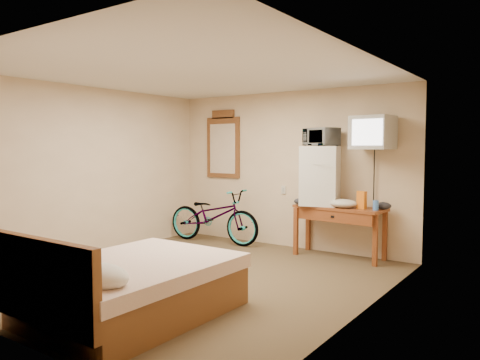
{
  "coord_description": "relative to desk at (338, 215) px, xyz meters",
  "views": [
    {
      "loc": [
        3.69,
        -4.31,
        1.61
      ],
      "look_at": [
        0.07,
        0.84,
        1.17
      ],
      "focal_mm": 35.0,
      "sensor_mm": 36.0,
      "label": 1
    }
  ],
  "objects": [
    {
      "name": "bed",
      "position": [
        -0.66,
        -3.38,
        -0.33
      ],
      "size": [
        1.43,
        1.95,
        0.9
      ],
      "color": "brown",
      "rests_on": "floor"
    },
    {
      "name": "crt_television",
      "position": [
        0.48,
        0.02,
        1.18
      ],
      "size": [
        0.57,
        0.62,
        0.46
      ],
      "color": "black",
      "rests_on": "room"
    },
    {
      "name": "cloth_dark_b",
      "position": [
        0.62,
        0.1,
        0.17
      ],
      "size": [
        0.22,
        0.18,
        0.1
      ],
      "primitive_type": "ellipsoid",
      "color": "black",
      "rests_on": "desk"
    },
    {
      "name": "microwave",
      "position": [
        -0.31,
        0.05,
        1.13
      ],
      "size": [
        0.57,
        0.48,
        0.27
      ],
      "primitive_type": "imported",
      "rotation": [
        0.0,
        0.0,
        -0.35
      ],
      "color": "silver",
      "rests_on": "mini_fridge"
    },
    {
      "name": "cloth_cream",
      "position": [
        0.1,
        -0.06,
        0.19
      ],
      "size": [
        0.4,
        0.31,
        0.12
      ],
      "primitive_type": "ellipsoid",
      "color": "beige",
      "rests_on": "desk"
    },
    {
      "name": "wall_mirror",
      "position": [
        -2.3,
        0.27,
        1.02
      ],
      "size": [
        0.7,
        0.04,
        1.18
      ],
      "color": "brown",
      "rests_on": "room"
    },
    {
      "name": "bicycle",
      "position": [
        -2.17,
        -0.17,
        -0.17
      ],
      "size": [
        1.78,
        0.74,
        0.91
      ],
      "primitive_type": "imported",
      "rotation": [
        0.0,
        0.0,
        1.65
      ],
      "color": "black",
      "rests_on": "floor"
    },
    {
      "name": "snack_bag",
      "position": [
        0.35,
        -0.02,
        0.25
      ],
      "size": [
        0.14,
        0.1,
        0.25
      ],
      "primitive_type": "cube",
      "rotation": [
        0.0,
        0.0,
        -0.21
      ],
      "color": "orange",
      "rests_on": "desk"
    },
    {
      "name": "blue_cup",
      "position": [
        0.57,
        -0.06,
        0.19
      ],
      "size": [
        0.08,
        0.08,
        0.14
      ],
      "primitive_type": "cylinder",
      "color": "#3E75D4",
      "rests_on": "desk"
    },
    {
      "name": "mini_fridge",
      "position": [
        -0.31,
        0.05,
        0.56
      ],
      "size": [
        0.64,
        0.63,
        0.88
      ],
      "color": "silver",
      "rests_on": "desk"
    },
    {
      "name": "room",
      "position": [
        -1.0,
        -2.0,
        0.62
      ],
      "size": [
        4.6,
        4.64,
        2.5
      ],
      "color": "#453522",
      "rests_on": "ground"
    },
    {
      "name": "desk",
      "position": [
        0.0,
        0.0,
        0.0
      ],
      "size": [
        1.35,
        0.63,
        0.75
      ],
      "color": "brown",
      "rests_on": "floor"
    },
    {
      "name": "cloth_dark_a",
      "position": [
        -0.51,
        -0.12,
        0.18
      ],
      "size": [
        0.28,
        0.21,
        0.11
      ],
      "primitive_type": "ellipsoid",
      "color": "black",
      "rests_on": "desk"
    }
  ]
}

